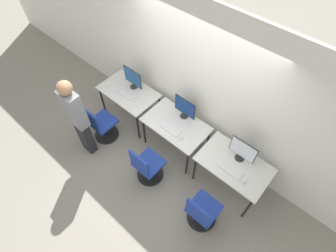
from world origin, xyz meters
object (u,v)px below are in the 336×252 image
(monitor_left, at_px, (133,78))
(monitor_right, at_px, (243,151))
(office_chair_left, at_px, (101,125))
(office_chair_right, at_px, (201,212))
(mouse_center, at_px, (181,138))
(keyboard_right, at_px, (230,170))
(keyboard_center, at_px, (170,129))
(mouse_right, at_px, (244,181))
(keyboard_left, at_px, (125,93))
(person_left, at_px, (77,117))
(office_chair_center, at_px, (147,167))
(monitor_center, at_px, (185,108))
(mouse_left, at_px, (135,100))

(monitor_left, bearing_deg, monitor_right, -0.30)
(office_chair_left, height_order, office_chair_right, same)
(mouse_center, relative_size, keyboard_right, 0.23)
(keyboard_center, bearing_deg, mouse_right, -0.42)
(keyboard_center, bearing_deg, keyboard_right, 0.81)
(keyboard_left, distance_m, mouse_center, 1.46)
(mouse_center, bearing_deg, keyboard_center, 174.07)
(monitor_left, distance_m, keyboard_left, 0.32)
(person_left, bearing_deg, monitor_right, 27.39)
(monitor_left, bearing_deg, keyboard_left, -90.00)
(office_chair_center, bearing_deg, monitor_left, 142.25)
(monitor_right, relative_size, mouse_right, 4.82)
(monitor_left, distance_m, keyboard_right, 2.42)
(person_left, distance_m, monitor_right, 2.72)
(person_left, relative_size, keyboard_center, 4.57)
(keyboard_center, xyz_separation_m, keyboard_right, (1.20, 0.02, 0.00))
(office_chair_center, xyz_separation_m, monitor_right, (1.15, 0.95, 0.61))
(office_chair_center, distance_m, keyboard_right, 1.39)
(person_left, bearing_deg, monitor_center, 47.75)
(keyboard_right, xyz_separation_m, mouse_right, (0.27, -0.03, 0.01))
(keyboard_right, xyz_separation_m, office_chair_right, (0.02, -0.69, -0.39))
(monitor_left, distance_m, mouse_right, 2.69)
(monitor_left, relative_size, mouse_right, 4.82)
(monitor_left, height_order, keyboard_left, monitor_left)
(person_left, xyz_separation_m, office_chair_right, (2.43, 0.29, -0.61))
(keyboard_right, bearing_deg, keyboard_left, 178.73)
(office_chair_left, bearing_deg, office_chair_right, -1.84)
(keyboard_right, bearing_deg, mouse_center, -177.30)
(mouse_center, distance_m, keyboard_right, 0.94)
(monitor_center, height_order, monitor_right, same)
(person_left, distance_m, office_chair_right, 2.52)
(monitor_center, distance_m, mouse_right, 1.53)
(mouse_right, bearing_deg, monitor_left, 173.22)
(monitor_center, xyz_separation_m, keyboard_right, (1.20, -0.36, -0.22))
(mouse_left, relative_size, monitor_right, 0.21)
(keyboard_left, xyz_separation_m, office_chair_center, (1.24, -0.73, -0.39))
(mouse_right, bearing_deg, mouse_left, 178.03)
(mouse_right, height_order, office_chair_right, office_chair_right)
(keyboard_left, xyz_separation_m, mouse_left, (0.27, 0.00, 0.01))
(mouse_left, height_order, person_left, person_left)
(monitor_left, height_order, keyboard_center, monitor_left)
(keyboard_left, relative_size, keyboard_right, 1.00)
(office_chair_left, xyz_separation_m, mouse_center, (1.49, 0.56, 0.39))
(monitor_right, bearing_deg, person_left, -152.61)
(keyboard_left, distance_m, office_chair_center, 1.49)
(monitor_left, distance_m, monitor_right, 2.39)
(keyboard_center, height_order, keyboard_right, same)
(mouse_right, bearing_deg, keyboard_left, 178.27)
(mouse_left, height_order, office_chair_right, office_chair_right)
(mouse_left, relative_size, mouse_center, 1.00)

